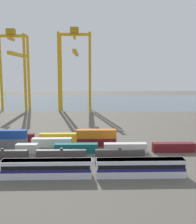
{
  "coord_description": "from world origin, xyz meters",
  "views": [
    {
      "loc": [
        18.39,
        -77.97,
        22.8
      ],
      "look_at": [
        21.47,
        27.84,
        7.44
      ],
      "focal_mm": 44.92,
      "sensor_mm": 36.0,
      "label": 1
    }
  ],
  "objects_px": {
    "shipping_container_5": "(125,148)",
    "gantry_crane_west": "(14,62)",
    "shipping_container_13": "(96,142)",
    "passenger_train": "(47,168)",
    "gantry_crane_central": "(75,61)",
    "shipping_container_10": "(7,143)",
    "freight_tank_row": "(3,157)",
    "shipping_container_6": "(174,147)"
  },
  "relations": [
    {
      "from": "gantry_crane_west",
      "to": "gantry_crane_central",
      "type": "distance_m",
      "value": 36.34
    },
    {
      "from": "passenger_train",
      "to": "shipping_container_10",
      "type": "distance_m",
      "value": 29.98
    },
    {
      "from": "gantry_crane_west",
      "to": "freight_tank_row",
      "type": "bearing_deg",
      "value": -77.02
    },
    {
      "from": "passenger_train",
      "to": "shipping_container_13",
      "type": "height_order",
      "value": "passenger_train"
    },
    {
      "from": "gantry_crane_central",
      "to": "shipping_container_5",
      "type": "bearing_deg",
      "value": -78.56
    },
    {
      "from": "passenger_train",
      "to": "gantry_crane_central",
      "type": "relative_size",
      "value": 1.26
    },
    {
      "from": "passenger_train",
      "to": "shipping_container_10",
      "type": "bearing_deg",
      "value": 122.2
    },
    {
      "from": "gantry_crane_central",
      "to": "passenger_train",
      "type": "bearing_deg",
      "value": -90.34
    },
    {
      "from": "shipping_container_10",
      "to": "gantry_crane_central",
      "type": "xyz_separation_m",
      "value": [
        16.63,
        85.74,
        27.89
      ]
    },
    {
      "from": "shipping_container_13",
      "to": "shipping_container_5",
      "type": "bearing_deg",
      "value": -39.9
    },
    {
      "from": "shipping_container_5",
      "to": "gantry_crane_central",
      "type": "relative_size",
      "value": 0.25
    },
    {
      "from": "freight_tank_row",
      "to": "gantry_crane_west",
      "type": "xyz_separation_m",
      "value": [
        -23.63,
        102.49,
        26.47
      ]
    },
    {
      "from": "shipping_container_5",
      "to": "shipping_container_10",
      "type": "relative_size",
      "value": 1.0
    },
    {
      "from": "freight_tank_row",
      "to": "shipping_container_5",
      "type": "distance_m",
      "value": 33.04
    },
    {
      "from": "shipping_container_10",
      "to": "gantry_crane_central",
      "type": "height_order",
      "value": "gantry_crane_central"
    },
    {
      "from": "shipping_container_10",
      "to": "shipping_container_13",
      "type": "height_order",
      "value": "same"
    },
    {
      "from": "freight_tank_row",
      "to": "shipping_container_5",
      "type": "height_order",
      "value": "freight_tank_row"
    },
    {
      "from": "freight_tank_row",
      "to": "gantry_crane_central",
      "type": "distance_m",
      "value": 107.01
    },
    {
      "from": "freight_tank_row",
      "to": "shipping_container_6",
      "type": "xyz_separation_m",
      "value": [
        45.31,
        10.23,
        -0.65
      ]
    },
    {
      "from": "shipping_container_5",
      "to": "passenger_train",
      "type": "bearing_deg",
      "value": -136.13
    },
    {
      "from": "shipping_container_10",
      "to": "gantry_crane_west",
      "type": "xyz_separation_m",
      "value": [
        -19.7,
        85.53,
        27.12
      ]
    },
    {
      "from": "shipping_container_13",
      "to": "freight_tank_row",
      "type": "bearing_deg",
      "value": -144.02
    },
    {
      "from": "shipping_container_5",
      "to": "shipping_container_6",
      "type": "relative_size",
      "value": 1.0
    },
    {
      "from": "shipping_container_6",
      "to": "gantry_crane_west",
      "type": "height_order",
      "value": "gantry_crane_west"
    },
    {
      "from": "shipping_container_5",
      "to": "gantry_crane_central",
      "type": "bearing_deg",
      "value": 101.44
    },
    {
      "from": "passenger_train",
      "to": "shipping_container_6",
      "type": "distance_m",
      "value": 38.15
    },
    {
      "from": "gantry_crane_west",
      "to": "shipping_container_10",
      "type": "bearing_deg",
      "value": -77.03
    },
    {
      "from": "shipping_container_6",
      "to": "shipping_container_5",
      "type": "bearing_deg",
      "value": 180.0
    },
    {
      "from": "shipping_container_10",
      "to": "gantry_crane_central",
      "type": "distance_m",
      "value": 91.69
    },
    {
      "from": "freight_tank_row",
      "to": "shipping_container_10",
      "type": "relative_size",
      "value": 5.75
    },
    {
      "from": "gantry_crane_west",
      "to": "shipping_container_5",
      "type": "bearing_deg",
      "value": -59.18
    },
    {
      "from": "passenger_train",
      "to": "freight_tank_row",
      "type": "xyz_separation_m",
      "value": [
        -12.03,
        8.4,
        -0.19
      ]
    },
    {
      "from": "shipping_container_5",
      "to": "gantry_crane_west",
      "type": "xyz_separation_m",
      "value": [
        -55.04,
        92.26,
        27.12
      ]
    },
    {
      "from": "shipping_container_6",
      "to": "shipping_container_10",
      "type": "relative_size",
      "value": 1.0
    },
    {
      "from": "shipping_container_10",
      "to": "gantry_crane_central",
      "type": "bearing_deg",
      "value": 79.02
    },
    {
      "from": "shipping_container_10",
      "to": "passenger_train",
      "type": "bearing_deg",
      "value": -57.8
    },
    {
      "from": "passenger_train",
      "to": "gantry_crane_central",
      "type": "xyz_separation_m",
      "value": [
        0.66,
        111.1,
        27.05
      ]
    },
    {
      "from": "shipping_container_6",
      "to": "shipping_container_13",
      "type": "bearing_deg",
      "value": 162.96
    },
    {
      "from": "shipping_container_5",
      "to": "shipping_container_13",
      "type": "distance_m",
      "value": 10.49
    },
    {
      "from": "freight_tank_row",
      "to": "shipping_container_5",
      "type": "bearing_deg",
      "value": 18.04
    },
    {
      "from": "passenger_train",
      "to": "gantry_crane_west",
      "type": "xyz_separation_m",
      "value": [
        -35.66,
        110.89,
        26.28
      ]
    },
    {
      "from": "gantry_crane_central",
      "to": "freight_tank_row",
      "type": "bearing_deg",
      "value": -97.05
    }
  ]
}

